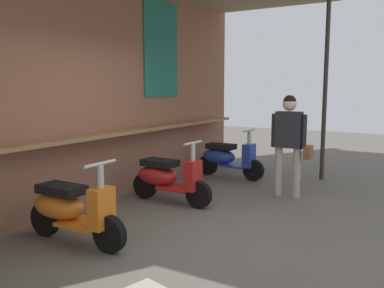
{
  "coord_description": "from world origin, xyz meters",
  "views": [
    {
      "loc": [
        -4.06,
        -2.4,
        1.74
      ],
      "look_at": [
        1.45,
        0.91,
        0.85
      ],
      "focal_mm": 38.38,
      "sensor_mm": 36.0,
      "label": 1
    }
  ],
  "objects": [
    {
      "name": "market_stall_facade",
      "position": [
        -0.01,
        1.81,
        1.99
      ],
      "size": [
        9.08,
        2.81,
        3.53
      ],
      "color": "#8C5B44",
      "rests_on": "ground_plane"
    },
    {
      "name": "scooter_blue",
      "position": [
        3.03,
        1.08,
        0.39
      ],
      "size": [
        0.46,
        1.4,
        0.97
      ],
      "rotation": [
        0.0,
        0.0,
        -1.61
      ],
      "color": "#233D9E",
      "rests_on": "ground_plane"
    },
    {
      "name": "scooter_red",
      "position": [
        0.97,
        1.08,
        0.39
      ],
      "size": [
        0.46,
        1.4,
        0.97
      ],
      "rotation": [
        0.0,
        0.0,
        -1.6
      ],
      "color": "red",
      "rests_on": "ground_plane"
    },
    {
      "name": "scooter_orange",
      "position": [
        -0.94,
        1.08,
        0.39
      ],
      "size": [
        0.46,
        1.4,
        0.97
      ],
      "rotation": [
        0.0,
        0.0,
        -1.56
      ],
      "color": "orange",
      "rests_on": "ground_plane"
    },
    {
      "name": "ground_plane",
      "position": [
        0.0,
        0.0,
        0.0
      ],
      "size": [
        25.42,
        25.42,
        0.0
      ],
      "primitive_type": "plane",
      "color": "#605B54"
    },
    {
      "name": "shopper_with_handbag",
      "position": [
        2.23,
        -0.41,
        0.98
      ],
      "size": [
        0.27,
        0.64,
        1.62
      ],
      "rotation": [
        0.0,
        0.0,
        0.04
      ],
      "color": "#ADA393",
      "rests_on": "ground_plane"
    }
  ]
}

